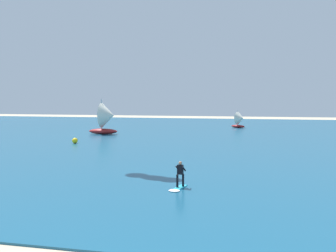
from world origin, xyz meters
TOP-DOWN VIEW (x-y plane):
  - ocean at (0.00, 50.22)m, footprint 160.00×90.00m
  - kitesurfer at (1.70, 15.03)m, footprint 0.96×2.03m
  - sailboat_center_horizon at (-15.70, 46.61)m, footprint 4.70×3.98m
  - sailboat_near_shore at (4.42, 63.71)m, footprint 3.08×2.76m
  - marker_buoy at (-15.17, 34.65)m, footprint 0.69×0.69m

SIDE VIEW (x-z plane):
  - ocean at x=0.00m, z-range 0.00..0.10m
  - marker_buoy at x=-15.17m, z-range 0.10..0.79m
  - kitesurfer at x=1.70m, z-range -0.13..1.54m
  - sailboat_near_shore at x=4.42m, z-range -0.04..3.38m
  - sailboat_center_horizon at x=-15.70m, z-range -0.13..5.37m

